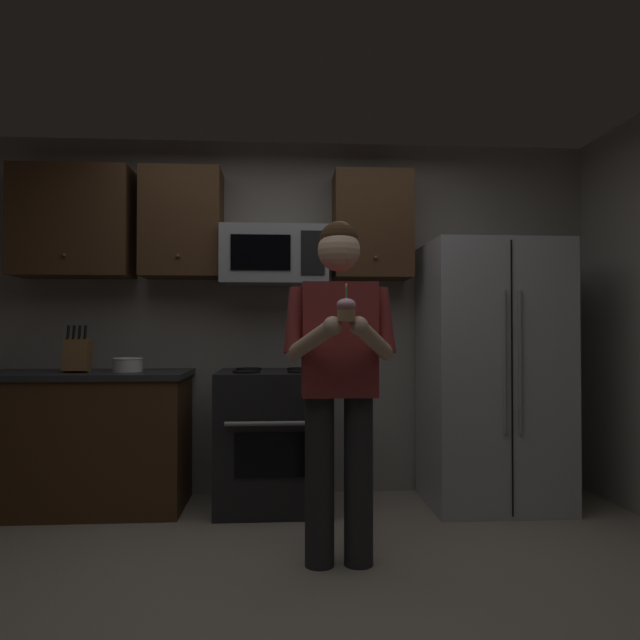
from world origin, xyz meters
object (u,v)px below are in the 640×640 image
at_px(person, 339,370).
at_px(knife_block, 78,355).
at_px(oven_range, 274,438).
at_px(microwave, 274,256).
at_px(cupcake, 346,310).
at_px(bowl_large_white, 128,364).
at_px(refrigerator, 491,373).

bearing_deg(person, knife_block, 148.78).
bearing_deg(person, oven_range, 108.60).
distance_m(microwave, cupcake, 1.57).
xyz_separation_m(bowl_large_white, person, (1.33, -1.04, 0.03)).
distance_m(microwave, refrigerator, 1.72).
distance_m(refrigerator, knife_block, 2.80).
relative_size(oven_range, microwave, 1.26).
relative_size(refrigerator, cupcake, 10.35).
distance_m(oven_range, refrigerator, 1.56).
bearing_deg(refrigerator, microwave, 173.97).
height_order(oven_range, refrigerator, refrigerator).
bearing_deg(knife_block, person, -31.22).
relative_size(oven_range, person, 0.53).
bearing_deg(refrigerator, bowl_large_white, 178.89).
bearing_deg(microwave, person, -73.22).
bearing_deg(knife_block, microwave, 6.53).
bearing_deg(refrigerator, cupcake, -131.26).
distance_m(knife_block, bowl_large_white, 0.33).
relative_size(refrigerator, knife_block, 5.63).
height_order(bowl_large_white, cupcake, cupcake).
bearing_deg(person, bowl_large_white, 142.08).
xyz_separation_m(refrigerator, bowl_large_white, (-2.48, 0.05, 0.07)).
height_order(refrigerator, knife_block, refrigerator).
height_order(refrigerator, cupcake, refrigerator).
xyz_separation_m(bowl_large_white, cupcake, (1.33, -1.36, 0.32)).
relative_size(knife_block, bowl_large_white, 1.59).
bearing_deg(microwave, oven_range, -90.02).
height_order(refrigerator, person, refrigerator).
xyz_separation_m(oven_range, person, (0.35, -1.03, 0.53)).
bearing_deg(refrigerator, person, -139.47).
bearing_deg(microwave, bowl_large_white, -173.58).
distance_m(oven_range, microwave, 1.26).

